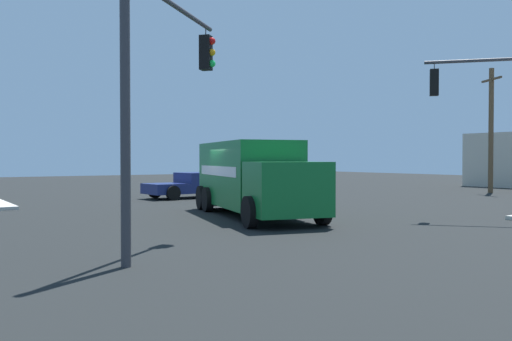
{
  "coord_description": "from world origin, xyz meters",
  "views": [
    {
      "loc": [
        17.36,
        -10.98,
        2.15
      ],
      "look_at": [
        1.67,
        -0.4,
        1.73
      ],
      "focal_mm": 37.44,
      "sensor_mm": 36.0,
      "label": 1
    }
  ],
  "objects_px": {
    "traffic_light_primary": "(160,75)",
    "pickup_navy": "(193,184)",
    "delivery_truck": "(253,177)",
    "utility_pole": "(491,129)",
    "traffic_light_secondary": "(506,108)"
  },
  "relations": [
    {
      "from": "traffic_light_primary",
      "to": "pickup_navy",
      "type": "height_order",
      "value": "traffic_light_primary"
    },
    {
      "from": "delivery_truck",
      "to": "traffic_light_secondary",
      "type": "distance_m",
      "value": 9.28
    },
    {
      "from": "traffic_light_primary",
      "to": "pickup_navy",
      "type": "relative_size",
      "value": 1.14
    },
    {
      "from": "utility_pole",
      "to": "traffic_light_primary",
      "type": "bearing_deg",
      "value": -72.33
    },
    {
      "from": "traffic_light_secondary",
      "to": "utility_pole",
      "type": "xyz_separation_m",
      "value": [
        -8.81,
        13.06,
        0.11
      ]
    },
    {
      "from": "delivery_truck",
      "to": "traffic_light_secondary",
      "type": "xyz_separation_m",
      "value": [
        5.97,
        6.67,
        2.46
      ]
    },
    {
      "from": "traffic_light_primary",
      "to": "utility_pole",
      "type": "xyz_separation_m",
      "value": [
        -8.23,
        25.84,
        0.01
      ]
    },
    {
      "from": "delivery_truck",
      "to": "traffic_light_primary",
      "type": "bearing_deg",
      "value": -48.54
    },
    {
      "from": "traffic_light_primary",
      "to": "utility_pole",
      "type": "height_order",
      "value": "utility_pole"
    },
    {
      "from": "delivery_truck",
      "to": "pickup_navy",
      "type": "relative_size",
      "value": 1.57
    },
    {
      "from": "traffic_light_secondary",
      "to": "pickup_navy",
      "type": "bearing_deg",
      "value": -164.83
    },
    {
      "from": "traffic_light_primary",
      "to": "traffic_light_secondary",
      "type": "relative_size",
      "value": 1.06
    },
    {
      "from": "traffic_light_primary",
      "to": "pickup_navy",
      "type": "bearing_deg",
      "value": 150.46
    },
    {
      "from": "delivery_truck",
      "to": "traffic_light_primary",
      "type": "xyz_separation_m",
      "value": [
        5.39,
        -6.11,
        2.56
      ]
    },
    {
      "from": "delivery_truck",
      "to": "utility_pole",
      "type": "height_order",
      "value": "utility_pole"
    }
  ]
}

